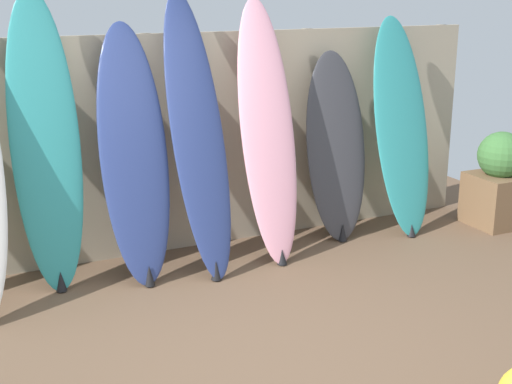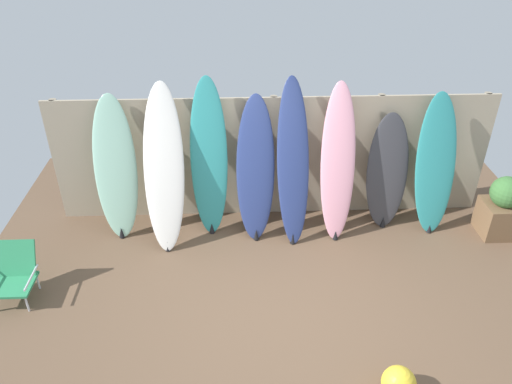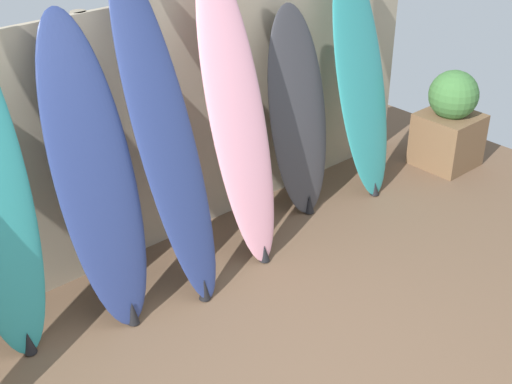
% 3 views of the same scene
% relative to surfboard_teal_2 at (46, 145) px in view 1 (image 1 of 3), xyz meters
% --- Properties ---
extents(ground, '(7.68, 7.68, 0.00)m').
position_rel_surfboard_teal_2_xyz_m(ground, '(0.87, -1.69, -1.06)').
color(ground, brown).
extents(fence_back, '(6.08, 0.11, 1.80)m').
position_rel_surfboard_teal_2_xyz_m(fence_back, '(0.87, 0.32, -0.16)').
color(fence_back, tan).
rests_on(fence_back, ground).
extents(surfboard_teal_2, '(0.50, 0.48, 2.15)m').
position_rel_surfboard_teal_2_xyz_m(surfboard_teal_2, '(0.00, 0.00, 0.00)').
color(surfboard_teal_2, teal).
rests_on(surfboard_teal_2, ground).
extents(surfboard_navy_3, '(0.55, 0.68, 1.92)m').
position_rel_surfboard_teal_2_xyz_m(surfboard_navy_3, '(0.61, -0.10, -0.11)').
color(surfboard_navy_3, navy).
rests_on(surfboard_navy_3, ground).
extents(surfboard_navy_4, '(0.46, 0.82, 2.14)m').
position_rel_surfboard_teal_2_xyz_m(surfboard_navy_4, '(1.10, -0.15, -0.01)').
color(surfboard_navy_4, navy).
rests_on(surfboard_navy_4, ground).
extents(surfboard_pink_5, '(0.48, 0.68, 2.08)m').
position_rel_surfboard_teal_2_xyz_m(surfboard_pink_5, '(1.70, -0.14, -0.03)').
color(surfboard_pink_5, pink).
rests_on(surfboard_pink_5, ground).
extents(surfboard_charcoal_6, '(0.58, 0.39, 1.63)m').
position_rel_surfboard_teal_2_xyz_m(surfboard_charcoal_6, '(2.43, 0.01, -0.26)').
color(surfboard_charcoal_6, '#38383D').
rests_on(surfboard_charcoal_6, ground).
extents(surfboard_teal_7, '(0.57, 0.57, 1.91)m').
position_rel_surfboard_teal_2_xyz_m(surfboard_teal_7, '(3.05, -0.08, -0.11)').
color(surfboard_teal_7, teal).
rests_on(surfboard_teal_7, ground).
extents(planter_box, '(0.49, 0.49, 0.88)m').
position_rel_surfboard_teal_2_xyz_m(planter_box, '(3.97, -0.35, -0.65)').
color(planter_box, brown).
rests_on(planter_box, ground).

